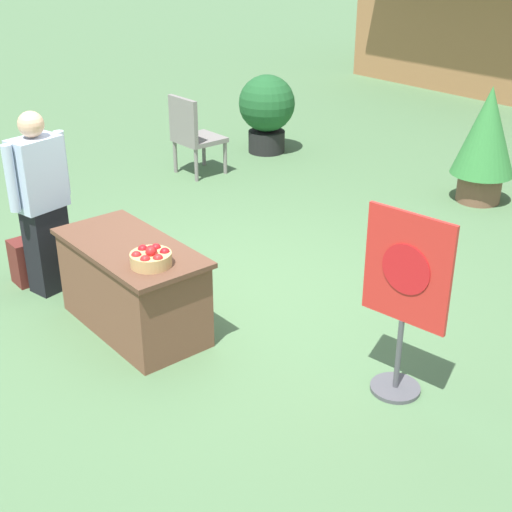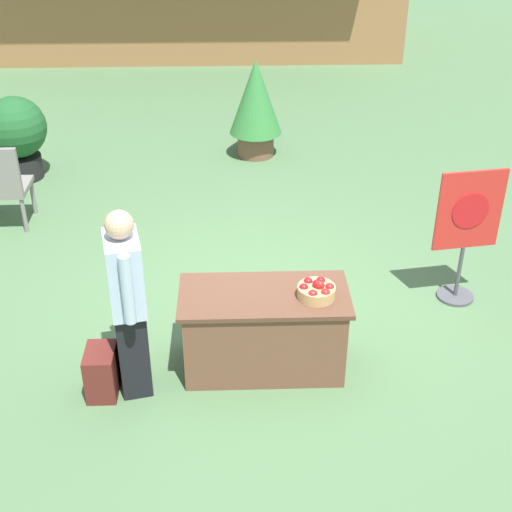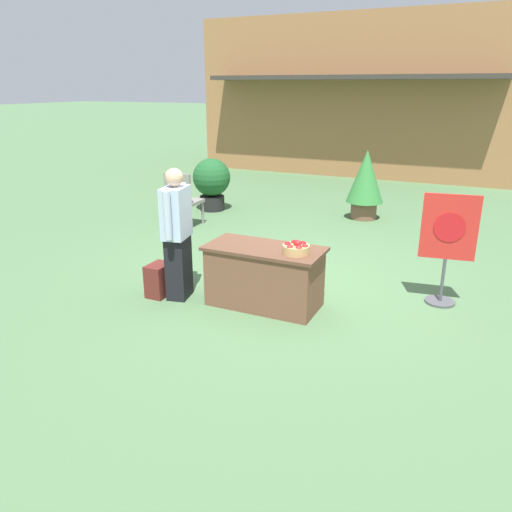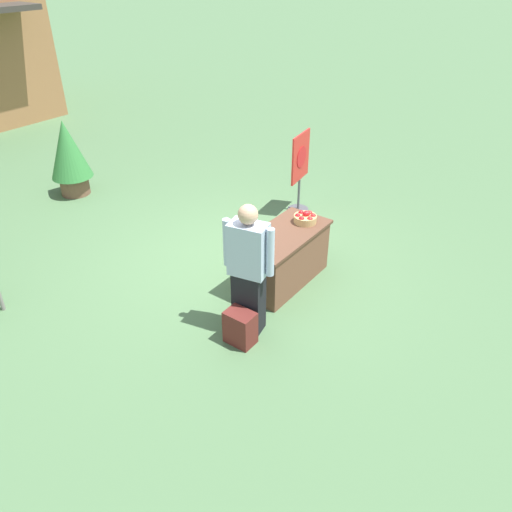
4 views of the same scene
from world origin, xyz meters
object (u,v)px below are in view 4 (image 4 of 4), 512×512
person_visitor (248,270)px  apple_basket (305,218)px  display_table (283,257)px  potted_plant_far_left (69,154)px  backpack (240,327)px  poster_board (300,169)px

person_visitor → apple_basket: bearing=-5.6°
display_table → potted_plant_far_left: bearing=88.9°
apple_basket → backpack: 1.87m
apple_basket → backpack: apple_basket is taller
person_visitor → poster_board: size_ratio=1.20×
display_table → potted_plant_far_left: potted_plant_far_left is taller
apple_basket → backpack: bearing=-172.2°
potted_plant_far_left → poster_board: bearing=-63.2°
display_table → poster_board: (1.95, 0.98, 0.39)m
display_table → apple_basket: (0.42, -0.06, 0.44)m
apple_basket → poster_board: poster_board is taller
apple_basket → potted_plant_far_left: potted_plant_far_left is taller
apple_basket → potted_plant_far_left: size_ratio=0.22×
backpack → apple_basket: bearing=7.8°
apple_basket → potted_plant_far_left: 4.75m
display_table → poster_board: size_ratio=1.03×
display_table → person_visitor: size_ratio=0.86×
potted_plant_far_left → display_table: bearing=-91.1°
display_table → apple_basket: apple_basket is taller
person_visitor → poster_board: (3.03, 1.21, -0.07)m
poster_board → display_table: bearing=-71.8°
display_table → apple_basket: 0.61m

